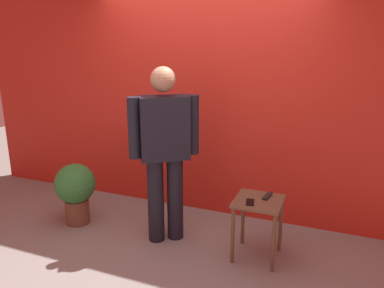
% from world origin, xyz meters
% --- Properties ---
extents(ground_plane, '(12.00, 12.00, 0.00)m').
position_xyz_m(ground_plane, '(0.00, 0.00, 0.00)').
color(ground_plane, gray).
extents(back_wall_red, '(6.16, 0.12, 3.39)m').
position_xyz_m(back_wall_red, '(0.00, 1.23, 1.70)').
color(back_wall_red, red).
rests_on(back_wall_red, ground_plane).
extents(standing_person, '(0.62, 0.50, 1.75)m').
position_xyz_m(standing_person, '(-0.10, 0.38, 0.98)').
color(standing_person, black).
rests_on(standing_person, ground_plane).
extents(side_table, '(0.43, 0.43, 0.58)m').
position_xyz_m(side_table, '(0.84, 0.39, 0.47)').
color(side_table, brown).
rests_on(side_table, ground_plane).
extents(cell_phone, '(0.10, 0.15, 0.01)m').
position_xyz_m(cell_phone, '(0.78, 0.29, 0.59)').
color(cell_phone, black).
rests_on(cell_phone, side_table).
extents(tv_remote, '(0.07, 0.17, 0.02)m').
position_xyz_m(tv_remote, '(0.90, 0.48, 0.59)').
color(tv_remote, black).
rests_on(tv_remote, side_table).
extents(potted_plant, '(0.44, 0.44, 0.69)m').
position_xyz_m(potted_plant, '(-1.17, 0.32, 0.41)').
color(potted_plant, brown).
rests_on(potted_plant, ground_plane).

